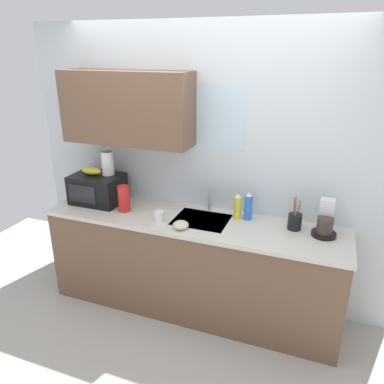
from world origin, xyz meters
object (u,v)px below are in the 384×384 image
(paper_towel_roll, at_px, (108,163))
(dish_soap_bottle_blue, at_px, (248,206))
(mug_white, at_px, (159,216))
(coffee_maker, at_px, (325,222))
(dish_soap_bottle_yellow, at_px, (238,207))
(utensil_crock, at_px, (295,221))
(small_bowl, at_px, (181,225))
(microwave, at_px, (98,189))
(cereal_canister, at_px, (124,199))
(banana_bunch, at_px, (91,171))

(paper_towel_roll, height_order, dish_soap_bottle_blue, paper_towel_roll)
(mug_white, bearing_deg, paper_towel_roll, 159.09)
(coffee_maker, bearing_deg, dish_soap_bottle_yellow, 176.32)
(utensil_crock, xyz_separation_m, small_bowl, (-0.86, -0.32, -0.04))
(coffee_maker, bearing_deg, microwave, -178.32)
(microwave, bearing_deg, cereal_canister, -16.13)
(paper_towel_roll, bearing_deg, small_bowl, -19.48)
(coffee_maker, relative_size, cereal_canister, 1.18)
(utensil_crock, height_order, small_bowl, utensil_crock)
(dish_soap_bottle_blue, bearing_deg, mug_white, -155.78)
(dish_soap_bottle_yellow, bearing_deg, mug_white, -153.88)
(banana_bunch, height_order, cereal_canister, banana_bunch)
(small_bowl, bearing_deg, dish_soap_bottle_yellow, 42.98)
(dish_soap_bottle_yellow, height_order, cereal_canister, cereal_canister)
(paper_towel_roll, distance_m, mug_white, 0.75)
(coffee_maker, height_order, small_bowl, coffee_maker)
(microwave, relative_size, small_bowl, 3.54)
(coffee_maker, height_order, cereal_canister, coffee_maker)
(dish_soap_bottle_yellow, bearing_deg, dish_soap_bottle_blue, 10.05)
(microwave, height_order, dish_soap_bottle_blue, microwave)
(dish_soap_bottle_yellow, height_order, small_bowl, dish_soap_bottle_yellow)
(mug_white, xyz_separation_m, utensil_crock, (1.08, 0.26, 0.02))
(microwave, bearing_deg, small_bowl, -14.68)
(banana_bunch, height_order, utensil_crock, banana_bunch)
(cereal_canister, xyz_separation_m, utensil_crock, (1.47, 0.17, -0.05))
(paper_towel_roll, height_order, dish_soap_bottle_yellow, paper_towel_roll)
(dish_soap_bottle_yellow, distance_m, small_bowl, 0.52)
(utensil_crock, bearing_deg, mug_white, -166.51)
(paper_towel_roll, height_order, utensil_crock, paper_towel_roll)
(cereal_canister, height_order, mug_white, cereal_canister)
(utensil_crock, bearing_deg, dish_soap_bottle_yellow, 175.92)
(small_bowl, bearing_deg, paper_towel_roll, 160.52)
(dish_soap_bottle_blue, bearing_deg, paper_towel_roll, -176.96)
(cereal_canister, distance_m, mug_white, 0.40)
(cereal_canister, bearing_deg, banana_bunch, 165.62)
(coffee_maker, bearing_deg, cereal_canister, -174.68)
(dish_soap_bottle_yellow, bearing_deg, paper_towel_roll, -177.48)
(microwave, height_order, paper_towel_roll, paper_towel_roll)
(microwave, distance_m, paper_towel_roll, 0.27)
(paper_towel_roll, xyz_separation_m, dish_soap_bottle_yellow, (1.23, 0.05, -0.27))
(dish_soap_bottle_yellow, xyz_separation_m, dish_soap_bottle_blue, (0.09, 0.02, 0.01))
(dish_soap_bottle_yellow, xyz_separation_m, cereal_canister, (-0.99, -0.20, 0.01))
(coffee_maker, height_order, mug_white, coffee_maker)
(microwave, xyz_separation_m, utensil_crock, (1.81, 0.07, -0.06))
(mug_white, height_order, utensil_crock, utensil_crock)
(dish_soap_bottle_blue, bearing_deg, dish_soap_bottle_yellow, -169.95)
(utensil_crock, bearing_deg, banana_bunch, -177.85)
(cereal_canister, bearing_deg, small_bowl, -13.86)
(mug_white, bearing_deg, utensil_crock, 13.49)
(microwave, relative_size, coffee_maker, 1.64)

